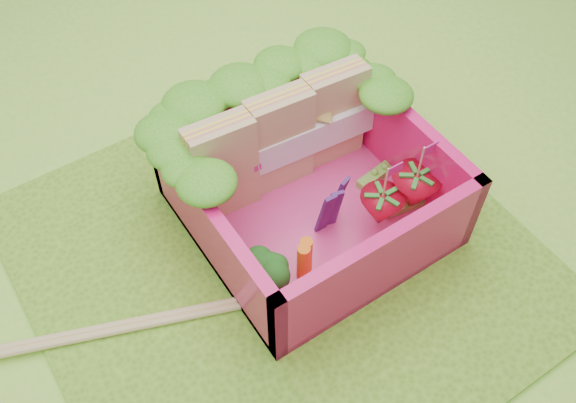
% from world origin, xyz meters
% --- Properties ---
extents(ground, '(14.00, 14.00, 0.00)m').
position_xyz_m(ground, '(0.00, 0.00, 0.00)').
color(ground, '#91DA3D').
rests_on(ground, ground).
extents(placemat, '(2.60, 2.60, 0.03)m').
position_xyz_m(placemat, '(0.00, 0.00, 0.01)').
color(placemat, '#5E9722').
rests_on(placemat, ground).
extents(bento_floor, '(1.30, 1.30, 0.05)m').
position_xyz_m(bento_floor, '(0.30, 0.14, 0.06)').
color(bento_floor, '#E33A85').
rests_on(bento_floor, placemat).
extents(bento_box, '(1.30, 1.30, 0.55)m').
position_xyz_m(bento_box, '(0.30, 0.14, 0.31)').
color(bento_box, '#E91363').
rests_on(bento_box, placemat).
extents(lettuce_ruffle, '(1.43, 0.77, 0.11)m').
position_xyz_m(lettuce_ruffle, '(0.30, 0.60, 0.64)').
color(lettuce_ruffle, '#278818').
rests_on(lettuce_ruffle, bento_box).
extents(sandwich_stack, '(1.18, 0.26, 0.65)m').
position_xyz_m(sandwich_stack, '(0.31, 0.45, 0.40)').
color(sandwich_stack, tan).
rests_on(sandwich_stack, bento_floor).
extents(broccoli, '(0.31, 0.31, 0.27)m').
position_xyz_m(broccoli, '(-0.19, -0.15, 0.27)').
color(broccoli, '#61A24E').
rests_on(broccoli, bento_floor).
extents(carrot_sticks, '(0.11, 0.10, 0.27)m').
position_xyz_m(carrot_sticks, '(0.04, -0.19, 0.21)').
color(carrot_sticks, orange).
rests_on(carrot_sticks, bento_floor).
extents(purple_wedges, '(0.19, 0.08, 0.38)m').
position_xyz_m(purple_wedges, '(0.34, -0.02, 0.27)').
color(purple_wedges, '#441B60').
rests_on(purple_wedges, bento_floor).
extents(strawberry_left, '(0.25, 0.25, 0.49)m').
position_xyz_m(strawberry_left, '(0.57, -0.15, 0.21)').
color(strawberry_left, '#B80B2A').
rests_on(strawberry_left, bento_floor).
extents(strawberry_right, '(0.28, 0.28, 0.52)m').
position_xyz_m(strawberry_right, '(0.80, -0.16, 0.23)').
color(strawberry_right, '#B80B2A').
rests_on(strawberry_right, bento_floor).
extents(snap_peas, '(0.33, 0.40, 0.05)m').
position_xyz_m(snap_peas, '(0.80, -0.01, 0.11)').
color(snap_peas, '#6EBA3A').
rests_on(snap_peas, bento_floor).
extents(chopsticks, '(2.03, 0.79, 0.04)m').
position_xyz_m(chopsticks, '(-1.07, 0.13, 0.05)').
color(chopsticks, '#E7B87E').
rests_on(chopsticks, placemat).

